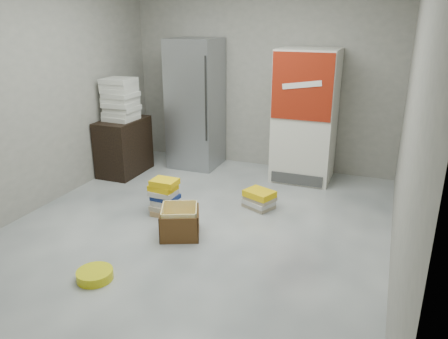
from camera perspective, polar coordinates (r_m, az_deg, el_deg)
ground at (r=4.73m, az=-4.36°, el=-8.38°), size 5.00×5.00×0.00m
room_shell at (r=4.20m, az=-5.01°, el=13.86°), size 4.04×5.04×2.82m
steel_fridge at (r=6.61m, az=-3.70°, el=8.52°), size 0.70×0.72×1.90m
coke_cooler at (r=6.12m, az=10.57°, el=6.90°), size 0.80×0.73×1.80m
wood_shelf at (r=6.52m, az=-12.95°, el=2.94°), size 0.50×0.80×0.80m
supply_box_stack at (r=6.36m, az=-13.38°, el=8.92°), size 0.43×0.44×0.58m
phonebook_stack_main at (r=5.12m, az=-7.77°, el=-3.57°), size 0.35×0.30×0.43m
phonebook_stack_side at (r=5.28m, az=4.61°, el=-3.89°), size 0.43×0.39×0.23m
cardboard_box at (r=4.65m, az=-5.79°, el=-7.05°), size 0.53×0.53×0.32m
bucket_lid at (r=4.12m, az=-16.52°, el=-13.06°), size 0.41×0.41×0.09m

